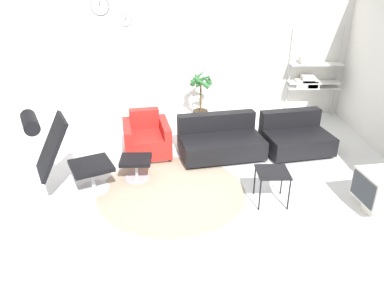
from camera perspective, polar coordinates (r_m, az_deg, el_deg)
ground_plane at (r=5.47m, az=-3.15°, el=-6.40°), size 12.00×12.00×0.00m
wall_back at (r=7.76m, az=-2.88°, el=14.33°), size 12.00×0.09×2.80m
round_rug at (r=5.34m, az=-3.13°, el=-7.19°), size 2.09×2.09×0.01m
lounge_chair at (r=5.19m, az=-19.30°, el=-0.76°), size 1.15×0.91×1.25m
ottoman at (r=5.58m, az=-8.54°, el=-3.02°), size 0.45×0.38×0.34m
armchair_red at (r=6.30m, az=-6.94°, el=0.72°), size 0.87×0.92×0.71m
couch_low at (r=6.26m, az=4.30°, el=0.35°), size 1.46×1.06×0.65m
couch_second at (r=6.63m, az=15.44°, el=0.91°), size 1.20×1.01×0.65m
side_table at (r=5.02m, az=12.17°, el=-4.63°), size 0.42×0.42×0.46m
crt_television at (r=5.35m, az=26.67°, el=-6.36°), size 0.55×0.59×0.54m
potted_plant at (r=7.42m, az=1.37°, el=6.89°), size 0.52×0.55×1.11m
shelf_unit at (r=8.09m, az=17.61°, el=9.73°), size 1.04×0.28×1.84m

